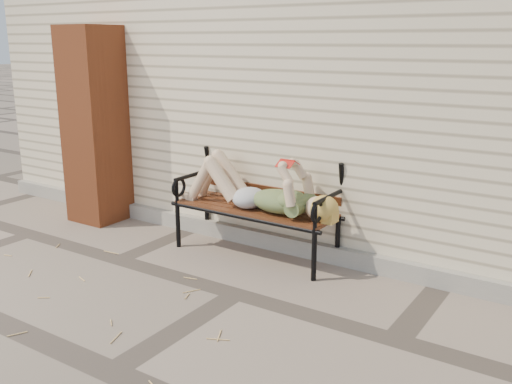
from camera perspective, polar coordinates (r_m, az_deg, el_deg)
The scene contains 7 objects.
ground at distance 4.37m, azimuth -2.00°, elevation -10.15°, with size 80.00×80.00×0.00m, color gray.
house_wall at distance 6.64m, azimuth 13.31°, elevation 11.51°, with size 8.00×4.00×3.00m, color beige.
foundation_strip at distance 5.10m, azimuth 4.33°, elevation -5.49°, with size 8.00×0.10×0.15m, color #A5A195.
brick_pillar at distance 6.14m, azimuth -15.79°, elevation 6.40°, with size 0.50×0.50×2.00m, color #9A4622.
garden_bench at distance 5.02m, azimuth 0.48°, elevation 0.25°, with size 1.60×0.64×1.03m.
reading_woman at distance 4.90m, azimuth -0.19°, elevation 0.31°, with size 1.51×0.34×0.47m.
straw_scatter at distance 4.81m, azimuth -19.59°, elevation -8.54°, with size 2.83×1.60×0.01m.
Camera 1 is at (2.30, -3.22, 1.85)m, focal length 40.00 mm.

